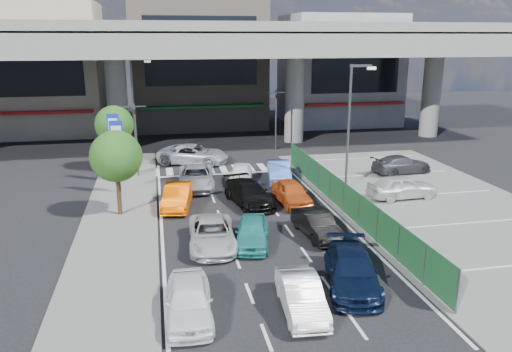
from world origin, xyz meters
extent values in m
plane|color=black|center=(0.00, 0.00, 0.00)|extent=(120.00, 120.00, 0.00)
cube|color=#60605D|center=(11.00, 2.00, 0.03)|extent=(12.00, 28.00, 0.06)
cube|color=#60605D|center=(-7.00, 4.00, 0.06)|extent=(4.00, 30.00, 0.12)
cylinder|color=slate|center=(-8.00, 22.00, 4.00)|extent=(1.80, 1.80, 8.00)
cylinder|color=slate|center=(8.00, 22.00, 4.00)|extent=(1.80, 1.80, 8.00)
cylinder|color=slate|center=(22.00, 22.00, 4.00)|extent=(1.80, 1.80, 8.00)
cube|color=slate|center=(0.00, 22.00, 9.00)|extent=(64.00, 14.00, 2.00)
cube|color=slate|center=(0.00, 15.20, 10.30)|extent=(64.00, 0.40, 0.90)
cube|color=slate|center=(0.00, 28.80, 10.30)|extent=(64.00, 0.40, 0.90)
cube|color=#9F9780|center=(-16.00, 32.00, 6.50)|extent=(12.00, 10.00, 13.00)
cube|color=#A71414|center=(-16.00, 26.90, 2.80)|extent=(10.80, 1.60, 0.25)
cube|color=black|center=(-16.00, 26.98, 7.15)|extent=(9.60, 0.10, 5.85)
cube|color=gray|center=(0.00, 33.00, 7.50)|extent=(14.00, 10.00, 15.00)
cube|color=#125A23|center=(0.00, 27.90, 2.80)|extent=(12.60, 1.60, 0.25)
cube|color=black|center=(0.00, 27.98, 8.25)|extent=(11.20, 0.10, 6.75)
cube|color=slate|center=(16.00, 32.00, 6.00)|extent=(12.00, 10.00, 12.00)
cube|color=#A71414|center=(16.00, 26.90, 2.80)|extent=(10.80, 1.60, 0.25)
cube|color=black|center=(16.00, 26.98, 6.60)|extent=(9.60, 0.10, 5.40)
cylinder|color=#595B60|center=(-6.20, 12.00, 2.60)|extent=(0.14, 0.14, 5.20)
cube|color=#595B60|center=(-6.20, 12.00, 5.00)|extent=(1.60, 0.08, 0.08)
imported|color=black|center=(-6.20, 12.00, 4.70)|extent=(0.26, 1.24, 0.50)
cylinder|color=#595B60|center=(5.50, 19.00, 2.60)|extent=(0.14, 0.14, 5.20)
cube|color=#595B60|center=(5.50, 19.00, 5.00)|extent=(1.60, 0.08, 0.08)
imported|color=black|center=(5.50, 19.00, 4.70)|extent=(0.26, 1.24, 0.50)
cylinder|color=#595B60|center=(7.00, 6.00, 4.00)|extent=(0.16, 0.16, 8.00)
cube|color=#595B60|center=(7.60, 6.00, 7.90)|extent=(1.40, 0.15, 0.15)
cube|color=silver|center=(8.30, 6.00, 7.75)|extent=(0.50, 0.22, 0.18)
cylinder|color=#595B60|center=(-6.50, 18.00, 4.00)|extent=(0.16, 0.16, 8.00)
cube|color=#595B60|center=(-5.90, 18.00, 7.90)|extent=(1.40, 0.15, 0.15)
cube|color=silver|center=(-5.20, 18.00, 7.75)|extent=(0.50, 0.22, 0.18)
cylinder|color=#595B60|center=(-7.20, 8.00, 1.10)|extent=(0.10, 0.10, 2.20)
cube|color=navy|center=(-7.20, 8.00, 3.20)|extent=(0.80, 0.12, 3.00)
cube|color=white|center=(-7.20, 7.93, 3.20)|extent=(0.60, 0.02, 2.40)
cylinder|color=#595B60|center=(-7.60, 11.00, 1.10)|extent=(0.10, 0.10, 2.20)
cube|color=navy|center=(-7.60, 11.00, 3.20)|extent=(0.80, 0.12, 3.00)
cube|color=white|center=(-7.60, 10.93, 3.20)|extent=(0.60, 0.02, 2.40)
cylinder|color=#382314|center=(-7.00, 4.00, 1.20)|extent=(0.24, 0.24, 2.40)
sphere|color=#1C4814|center=(-7.00, 4.00, 3.40)|extent=(2.80, 2.80, 2.80)
cylinder|color=#382314|center=(-7.80, 14.50, 1.20)|extent=(0.24, 0.24, 2.40)
sphere|color=#1C4814|center=(-7.80, 14.50, 3.40)|extent=(2.80, 2.80, 2.80)
imported|color=white|center=(-4.00, -7.27, 0.69)|extent=(1.80, 4.09, 1.37)
imported|color=white|center=(-0.02, -7.64, 0.64)|extent=(1.63, 3.95, 1.27)
imported|color=black|center=(2.48, -6.24, 0.69)|extent=(3.06, 5.09, 1.38)
imported|color=silver|center=(-2.49, -1.23, 0.64)|extent=(2.41, 4.74, 1.28)
imported|color=teal|center=(-0.59, -1.42, 0.66)|extent=(2.39, 4.10, 1.31)
imported|color=black|center=(2.75, -1.01, 0.64)|extent=(1.72, 3.99, 1.28)
imported|color=#F55C00|center=(-3.81, 4.77, 0.69)|extent=(2.11, 4.37, 1.38)
imported|color=black|center=(0.37, 4.50, 0.68)|extent=(2.80, 4.98, 1.36)
imported|color=#CE561A|center=(2.87, 4.16, 0.69)|extent=(1.88, 4.14, 1.38)
imported|color=#AFB1B8|center=(-2.39, 8.65, 0.69)|extent=(2.65, 5.12, 1.38)
imported|color=white|center=(0.71, 9.33, 0.62)|extent=(2.28, 3.90, 1.25)
imported|color=#4264BB|center=(3.30, 8.99, 0.69)|extent=(2.16, 4.38, 1.38)
imported|color=#A6A7AE|center=(-2.09, 15.09, 0.76)|extent=(6.00, 4.23, 1.52)
imported|color=silver|center=(9.71, 3.69, 0.78)|extent=(4.32, 1.94, 1.44)
imported|color=#353439|center=(12.46, 9.07, 0.71)|extent=(4.71, 2.52, 1.30)
cone|color=#F7310D|center=(5.95, 2.98, 0.40)|extent=(0.44, 0.44, 0.68)
camera|label=1|loc=(-4.81, -23.07, 9.55)|focal=35.00mm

